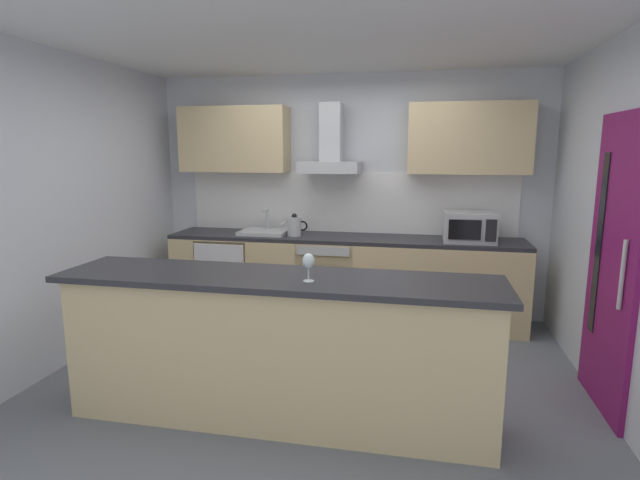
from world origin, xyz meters
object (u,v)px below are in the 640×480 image
Objects in this scene: range_hood at (331,151)px; kettle at (294,226)px; sink at (264,231)px; oven at (328,277)px; wine_glass at (308,262)px; refrigerator at (230,275)px; microwave at (470,227)px.

kettle is at bearing -155.55° from range_hood.
sink is 0.69× the size of range_hood.
kettle reaches higher than oven.
wine_glass is (0.65, -2.15, 0.12)m from kettle.
range_hood is at bearing 6.73° from refrigerator.
oven is 1.12m from refrigerator.
refrigerator is 2.69m from wine_glass.
oven is 1.60× the size of microwave.
sink reaches higher than oven.
wine_glass reaches higher than oven.
kettle is at bearing 106.81° from wine_glass.
wine_glass is at bearing -82.42° from oven.
oven is 0.85m from sink.
sink is (-0.71, 0.01, 0.47)m from oven.
wine_glass is (0.29, -2.31, -0.66)m from range_hood.
refrigerator is 0.65m from sink.
microwave is 1.00× the size of sink.
sink is (-2.13, 0.04, -0.12)m from microwave.
range_hood is (0.00, 0.13, 1.33)m from oven.
wine_glass is at bearing -57.11° from refrigerator.
refrigerator is (-1.12, -0.00, -0.03)m from oven.
microwave reaches higher than oven.
range_hood is at bearing 173.69° from microwave.
sink reaches higher than refrigerator.
sink is 2.42m from wine_glass.
oven is at bearing 178.88° from microwave.
wine_glass is at bearing -73.19° from kettle.
oven is at bearing 97.58° from wine_glass.
sink is 2.81× the size of wine_glass.
sink is at bearing 1.92° from refrigerator.
sink is 1.73× the size of kettle.
wine_glass reaches higher than refrigerator.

